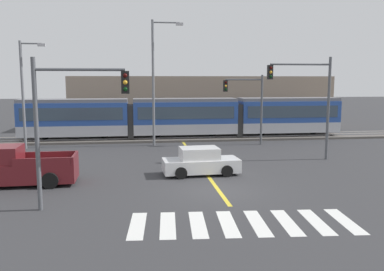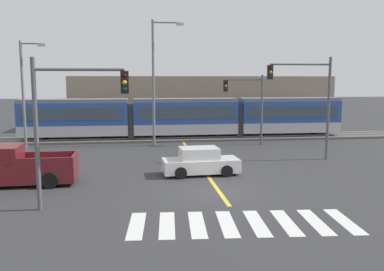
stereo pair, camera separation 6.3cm
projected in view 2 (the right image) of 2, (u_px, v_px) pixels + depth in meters
ground_plane at (218, 190)px, 19.33m from camera, size 200.00×200.00×0.00m
track_bed at (181, 138)px, 36.11m from camera, size 120.00×4.00×0.18m
rail_near at (182, 138)px, 35.38m from camera, size 120.00×0.08×0.10m
rail_far at (180, 135)px, 36.80m from camera, size 120.00×0.08×0.10m
light_rail_tram at (185, 116)px, 35.88m from camera, size 28.00×2.64×3.43m
crosswalk_stripe_0 at (137, 225)px, 14.68m from camera, size 0.76×2.83×0.01m
crosswalk_stripe_1 at (167, 225)px, 14.74m from camera, size 0.76×2.83×0.01m
crosswalk_stripe_2 at (197, 224)px, 14.80m from camera, size 0.76×2.83×0.01m
crosswalk_stripe_3 at (227, 224)px, 14.87m from camera, size 0.76×2.83×0.01m
crosswalk_stripe_4 at (257, 223)px, 14.93m from camera, size 0.76×2.83×0.01m
crosswalk_stripe_5 at (286, 222)px, 14.99m from camera, size 0.76×2.83×0.01m
crosswalk_stripe_6 at (315, 222)px, 15.06m from camera, size 0.76×2.83×0.01m
crosswalk_stripe_7 at (344, 221)px, 15.12m from camera, size 0.76×2.83×0.01m
lane_centre_line at (199, 164)px, 25.51m from camera, size 0.20×17.60×0.01m
sedan_crossing at (200, 162)px, 22.53m from camera, size 4.29×2.09×1.52m
pickup_truck at (18, 168)px, 20.26m from camera, size 5.44×2.32×1.98m
traffic_light_mid_right at (309, 93)px, 26.15m from camera, size 4.25×0.38×6.69m
traffic_light_near_left at (68, 111)px, 16.06m from camera, size 3.75×0.38×6.10m
traffic_light_far_right at (249, 99)px, 32.48m from camera, size 3.25×0.38×5.62m
street_lamp_west at (25, 88)px, 30.54m from camera, size 1.92×0.28×8.11m
street_lamp_centre at (156, 76)px, 31.86m from camera, size 2.48×0.28×9.83m
building_backdrop_far at (202, 102)px, 44.95m from camera, size 27.98×6.00×5.60m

